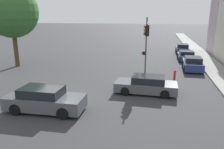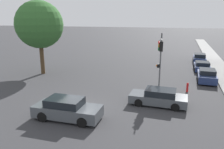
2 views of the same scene
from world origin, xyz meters
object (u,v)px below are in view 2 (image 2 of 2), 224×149
object	(u,v)px
traffic_signal	(160,51)
crossing_car_1	(159,97)
crossing_car_0	(67,109)
parked_car_0	(207,76)
street_tree	(39,25)
parked_car_2	(199,58)
fire_hydrant	(187,87)
parked_car_1	(202,66)

from	to	relation	value
traffic_signal	crossing_car_1	size ratio (longest dim) A/B	1.20
crossing_car_0	crossing_car_1	xyz separation A→B (m)	(5.90, 4.58, -0.08)
traffic_signal	parked_car_0	distance (m)	7.74
traffic_signal	crossing_car_1	world-z (taller)	traffic_signal
crossing_car_0	crossing_car_1	bearing A→B (deg)	35.96
street_tree	crossing_car_0	world-z (taller)	street_tree
crossing_car_1	street_tree	bearing A→B (deg)	-20.85
parked_car_2	parked_car_0	bearing A→B (deg)	-178.54
parked_car_2	fire_hydrant	bearing A→B (deg)	173.67
parked_car_2	crossing_car_0	bearing A→B (deg)	158.24
parked_car_2	street_tree	bearing A→B (deg)	125.95
traffic_signal	parked_car_2	distance (m)	17.38
parked_car_1	parked_car_2	size ratio (longest dim) A/B	0.91
fire_hydrant	parked_car_2	bearing A→B (deg)	82.60
street_tree	crossing_car_0	distance (m)	15.19
traffic_signal	crossing_car_0	size ratio (longest dim) A/B	1.15
crossing_car_0	fire_hydrant	distance (m)	11.98
parked_car_2	fire_hydrant	world-z (taller)	parked_car_2
crossing_car_0	parked_car_0	distance (m)	16.63
crossing_car_0	fire_hydrant	xyz separation A→B (m)	(8.21, 8.71, -0.24)
street_tree	crossing_car_1	world-z (taller)	street_tree
crossing_car_0	crossing_car_1	distance (m)	7.47
traffic_signal	parked_car_0	xyz separation A→B (m)	(4.78, 5.11, -3.31)
crossing_car_0	parked_car_1	world-z (taller)	crossing_car_0
street_tree	crossing_car_0	bearing A→B (deg)	-48.62
parked_car_0	fire_hydrant	size ratio (longest dim) A/B	4.50
street_tree	parked_car_2	xyz separation A→B (m)	(19.62, 13.68, -5.46)
traffic_signal	fire_hydrant	bearing A→B (deg)	-169.24
fire_hydrant	crossing_car_0	bearing A→B (deg)	-133.31
parked_car_0	fire_hydrant	world-z (taller)	parked_car_0
parked_car_0	traffic_signal	bearing A→B (deg)	138.33
parked_car_0	parked_car_2	size ratio (longest dim) A/B	0.97
traffic_signal	street_tree	bearing A→B (deg)	-15.75
crossing_car_1	parked_car_0	distance (m)	9.55
street_tree	crossing_car_1	distance (m)	17.33
fire_hydrant	traffic_signal	bearing A→B (deg)	-163.79
crossing_car_0	parked_car_0	bearing A→B (deg)	49.77
parked_car_0	parked_car_2	bearing A→B (deg)	1.86
parked_car_1	parked_car_2	xyz separation A→B (m)	(0.03, 5.85, 0.08)
parked_car_0	parked_car_2	xyz separation A→B (m)	(-0.08, 11.29, -0.00)
street_tree	fire_hydrant	world-z (taller)	street_tree
traffic_signal	fire_hydrant	distance (m)	4.49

